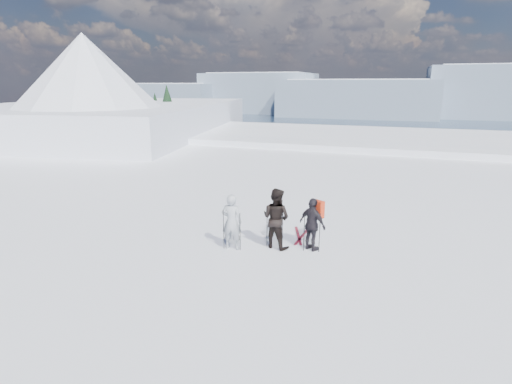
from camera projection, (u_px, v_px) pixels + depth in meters
lake_basin at (366, 207)px, 38.88m from camera, size 820.00×820.00×71.62m
far_mountain_range at (427, 95)px, 416.44m from camera, size 770.00×110.00×53.00m
near_ridge at (129, 161)px, 45.96m from camera, size 31.37×35.68×25.62m
skier_grey at (232, 222)px, 12.66m from camera, size 0.70×0.49×1.82m
skier_dark at (276, 218)px, 12.78m from camera, size 1.13×0.99×1.98m
skier_pack at (312, 225)px, 12.57m from camera, size 1.08×0.86×1.72m
backpack at (319, 189)px, 12.43m from camera, size 0.42×0.36×0.55m
ski_poles at (272, 230)px, 12.68m from camera, size 2.97×0.77×1.34m
skis_loose at (300, 236)px, 13.94m from camera, size 0.64×1.70×0.03m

